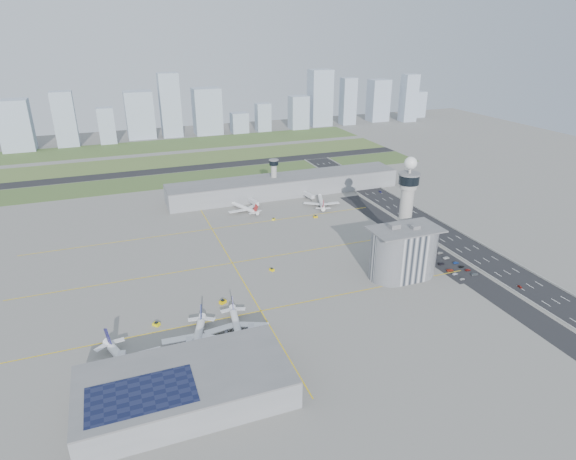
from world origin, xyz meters
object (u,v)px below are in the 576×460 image
object	(u,v)px
secondary_tower	(274,174)
tug_5	(315,216)
tug_2	(223,301)
car_lot_2	(450,270)
airplane_far_b	(321,200)
jet_bridge_far_0	(250,201)
car_lot_3	(441,264)
airplane_near_a	(125,359)
control_tower	(407,201)
car_hw_4	(338,176)
car_lot_11	(440,253)
tug_4	(274,219)
car_lot_7	(468,270)
car_hw_0	(520,287)
airplane_far_a	(244,205)
tug_0	(156,324)
car_hw_1	(424,223)
admin_building	(403,252)
car_lot_1	(455,274)
tug_3	(272,269)
car_lot_0	(462,279)
car_lot_8	(462,267)
car_lot_9	(456,263)
tug_1	(221,337)
jet_bridge_far_1	(304,194)
jet_bridge_near_0	(119,376)
jet_bridge_near_2	(254,345)
airplane_near_c	(237,324)
car_lot_5	(429,256)
jet_bridge_near_1	(190,360)
car_lot_6	(475,274)
car_lot_10	(446,258)
airplane_near_b	(197,336)
car_lot_4	(434,259)

from	to	relation	value
secondary_tower	tug_5	world-z (taller)	secondary_tower
tug_2	car_lot_2	xyz separation A→B (m)	(140.35, -12.93, -0.43)
airplane_far_b	jet_bridge_far_0	bearing A→B (deg)	85.65
car_lot_3	airplane_near_a	bearing A→B (deg)	95.71
control_tower	car_hw_4	xyz separation A→B (m)	(36.43, 171.75, -34.45)
car_lot_11	tug_4	bearing A→B (deg)	42.73
car_lot_7	car_hw_0	distance (m)	31.10
jet_bridge_far_0	airplane_far_a	bearing A→B (deg)	-43.43
airplane_far_a	tug_0	size ratio (longest dim) A/B	10.39
tug_2	car_hw_1	world-z (taller)	tug_2
tug_4	admin_building	bearing A→B (deg)	145.59
car_lot_1	car_lot_3	world-z (taller)	car_lot_3
tug_3	car_lot_0	xyz separation A→B (m)	(102.72, -51.19, -0.29)
jet_bridge_far_0	car_hw_4	bearing A→B (deg)	104.16
airplane_near_a	car_lot_7	size ratio (longest dim) A/B	10.56
tug_5	car_lot_1	distance (m)	124.12
car_hw_0	car_hw_1	world-z (taller)	car_hw_1
airplane_near_a	car_lot_8	world-z (taller)	airplane_near_a
tug_3	car_hw_0	bearing A→B (deg)	129.36
car_lot_7	tug_5	bearing A→B (deg)	25.57
car_lot_9	secondary_tower	bearing A→B (deg)	21.70
tug_1	car_hw_1	xyz separation A→B (m)	(180.03, 89.11, -0.18)
airplane_far_a	jet_bridge_far_1	world-z (taller)	airplane_far_a
jet_bridge_near_0	tug_4	distance (m)	194.72
car_lot_8	car_lot_2	bearing A→B (deg)	91.30
airplane_far_a	car_lot_1	xyz separation A→B (m)	(90.35, -151.23, -4.39)
tug_0	tug_5	world-z (taller)	tug_0
car_lot_3	jet_bridge_near_0	bearing A→B (deg)	97.55
car_lot_8	tug_0	bearing A→B (deg)	82.17
jet_bridge_near_0	car_hw_0	world-z (taller)	jet_bridge_near_0
car_lot_2	car_hw_0	xyz separation A→B (m)	(24.81, -31.10, -0.08)
jet_bridge_near_2	car_lot_7	world-z (taller)	jet_bridge_near_2
airplane_near_c	car_hw_4	size ratio (longest dim) A/B	10.94
tug_5	car_lot_2	distance (m)	119.45
jet_bridge_far_1	car_lot_2	bearing A→B (deg)	1.08
jet_bridge_near_2	car_lot_8	size ratio (longest dim) A/B	3.76
airplane_near_a	jet_bridge_near_2	xyz separation A→B (m)	(56.85, -7.14, -2.90)
control_tower	car_lot_9	xyz separation A→B (m)	(21.35, -29.10, -34.43)
airplane_near_c	car_lot_5	distance (m)	145.35
jet_bridge_near_1	tug_4	distance (m)	177.47
tug_2	tug_5	distance (m)	139.74
tug_0	car_lot_6	world-z (taller)	tug_0
car_lot_10	airplane_near_c	bearing A→B (deg)	98.79
admin_building	airplane_far_a	distance (m)	152.45
airplane_far_a	car_lot_5	size ratio (longest dim) A/B	9.33
jet_bridge_near_1	car_hw_1	bearing A→B (deg)	-52.34
airplane_far_a	airplane_near_b	bearing A→B (deg)	135.53
jet_bridge_near_1	car_lot_11	size ratio (longest dim) A/B	3.13
car_lot_4	car_hw_0	size ratio (longest dim) A/B	1.12
car_lot_3	car_hw_0	bearing A→B (deg)	-153.43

